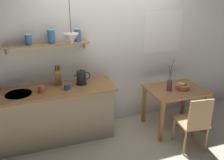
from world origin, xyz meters
TOP-DOWN VIEW (x-y plane):
  - ground_plane at (0.00, 0.00)m, footprint 14.00×14.00m
  - back_wall at (0.20, 0.65)m, footprint 6.80×0.11m
  - kitchen_counter at (-1.00, 0.32)m, footprint 1.83×0.63m
  - wall_shelf at (-0.97, 0.49)m, footprint 1.27×0.20m
  - dining_table at (0.96, 0.03)m, footprint 0.93×0.73m
  - dining_chair_near at (0.89, -0.62)m, footprint 0.46×0.48m
  - fruit_bowl at (1.07, -0.00)m, footprint 0.23×0.23m
  - twig_vase at (0.82, 0.01)m, footprint 0.10×0.09m
  - electric_kettle at (-0.57, 0.36)m, footprint 0.26×0.17m
  - knife_block at (-0.93, 0.42)m, footprint 0.09×0.18m
  - coffee_mug_by_sink at (-1.20, 0.24)m, footprint 0.13×0.09m
  - coffee_mug_spare at (-0.82, 0.22)m, footprint 0.13×0.09m
  - pendant_lamp at (-0.71, 0.24)m, footprint 0.22×0.22m

SIDE VIEW (x-z plane):
  - ground_plane at x=0.00m, z-range 0.00..0.00m
  - kitchen_counter at x=-1.00m, z-range 0.01..0.91m
  - dining_chair_near at x=0.89m, z-range 0.05..0.95m
  - dining_table at x=0.96m, z-range 0.25..0.98m
  - fruit_bowl at x=1.07m, z-range 0.72..0.85m
  - twig_vase at x=0.82m, z-range 0.57..1.10m
  - coffee_mug_spare at x=-0.82m, z-range 0.90..0.99m
  - coffee_mug_by_sink at x=-1.20m, z-range 0.90..1.01m
  - electric_kettle at x=-0.57m, z-range 0.89..1.13m
  - knife_block at x=-0.93m, z-range 0.87..1.20m
  - back_wall at x=0.20m, z-range 0.00..2.70m
  - wall_shelf at x=-0.97m, z-range 1.43..1.78m
  - pendant_lamp at x=-0.71m, z-range 1.37..1.97m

